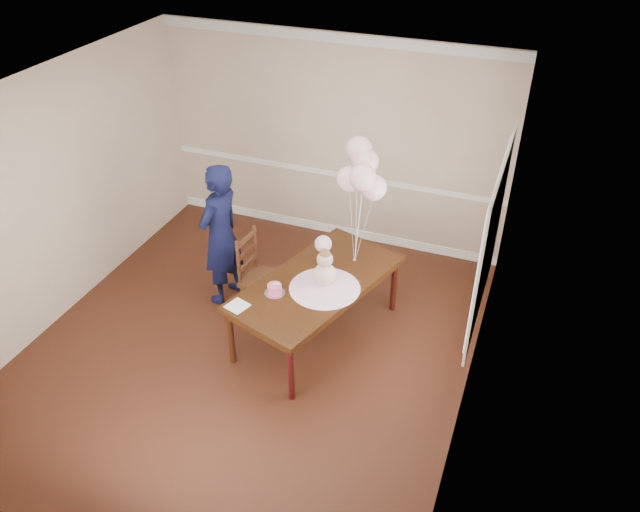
% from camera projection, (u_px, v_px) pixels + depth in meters
% --- Properties ---
extents(floor, '(4.50, 5.00, 0.00)m').
position_uv_depth(floor, '(251.00, 346.00, 6.68)').
color(floor, black).
rests_on(floor, ground).
extents(ceiling, '(4.50, 5.00, 0.02)m').
position_uv_depth(ceiling, '(231.00, 104.00, 5.17)').
color(ceiling, white).
rests_on(ceiling, wall_back).
extents(wall_back, '(4.50, 0.02, 2.70)m').
position_uv_depth(wall_back, '(332.00, 141.00, 7.86)').
color(wall_back, tan).
rests_on(wall_back, floor).
extents(wall_front, '(4.50, 0.02, 2.70)m').
position_uv_depth(wall_front, '(65.00, 437.00, 3.99)').
color(wall_front, tan).
rests_on(wall_front, floor).
extents(wall_left, '(0.02, 5.00, 2.70)m').
position_uv_depth(wall_left, '(51.00, 200.00, 6.59)').
color(wall_left, tan).
rests_on(wall_left, floor).
extents(wall_right, '(0.02, 5.00, 2.70)m').
position_uv_depth(wall_right, '(481.00, 292.00, 5.26)').
color(wall_right, tan).
rests_on(wall_right, floor).
extents(chair_rail_trim, '(4.50, 0.02, 0.07)m').
position_uv_depth(chair_rail_trim, '(331.00, 173.00, 8.11)').
color(chair_rail_trim, white).
rests_on(chair_rail_trim, wall_back).
extents(crown_molding, '(4.50, 0.02, 0.12)m').
position_uv_depth(crown_molding, '(333.00, 37.00, 7.14)').
color(crown_molding, silver).
rests_on(crown_molding, wall_back).
extents(baseboard_trim, '(4.50, 0.02, 0.12)m').
position_uv_depth(baseboard_trim, '(330.00, 228.00, 8.58)').
color(baseboard_trim, white).
rests_on(baseboard_trim, floor).
extents(window_frame, '(0.02, 1.66, 1.56)m').
position_uv_depth(window_frame, '(490.00, 241.00, 5.54)').
color(window_frame, silver).
rests_on(window_frame, wall_right).
extents(window_blinds, '(0.01, 1.50, 1.40)m').
position_uv_depth(window_blinds, '(488.00, 241.00, 5.55)').
color(window_blinds, white).
rests_on(window_blinds, wall_right).
extents(dining_table_top, '(1.51, 2.13, 0.05)m').
position_uv_depth(dining_table_top, '(317.00, 282.00, 6.47)').
color(dining_table_top, black).
rests_on(dining_table_top, table_leg_fl).
extents(table_apron, '(1.39, 2.01, 0.10)m').
position_uv_depth(table_apron, '(317.00, 288.00, 6.51)').
color(table_apron, black).
rests_on(table_apron, table_leg_fl).
extents(table_leg_fl, '(0.08, 0.08, 0.67)m').
position_uv_depth(table_leg_fl, '(231.00, 337.00, 6.31)').
color(table_leg_fl, black).
rests_on(table_leg_fl, floor).
extents(table_leg_fr, '(0.08, 0.08, 0.67)m').
position_uv_depth(table_leg_fr, '(291.00, 372.00, 5.89)').
color(table_leg_fr, black).
rests_on(table_leg_fr, floor).
extents(table_leg_bl, '(0.08, 0.08, 0.67)m').
position_uv_depth(table_leg_bl, '(337.00, 260.00, 7.45)').
color(table_leg_bl, black).
rests_on(table_leg_bl, floor).
extents(table_leg_br, '(0.08, 0.08, 0.67)m').
position_uv_depth(table_leg_br, '(394.00, 285.00, 7.03)').
color(table_leg_br, black).
rests_on(table_leg_br, floor).
extents(baby_skirt, '(0.92, 0.92, 0.10)m').
position_uv_depth(baby_skirt, '(325.00, 284.00, 6.32)').
color(baby_skirt, '#FFBBDA').
rests_on(baby_skirt, dining_table_top).
extents(baby_torso, '(0.23, 0.23, 0.23)m').
position_uv_depth(baby_torso, '(325.00, 274.00, 6.25)').
color(baby_torso, '#FFA1BE').
rests_on(baby_torso, baby_skirt).
extents(baby_head, '(0.16, 0.16, 0.16)m').
position_uv_depth(baby_head, '(325.00, 259.00, 6.15)').
color(baby_head, '#D4A192').
rests_on(baby_head, baby_torso).
extents(baby_hair, '(0.12, 0.12, 0.12)m').
position_uv_depth(baby_hair, '(325.00, 254.00, 6.12)').
color(baby_hair, brown).
rests_on(baby_hair, baby_head).
extents(cake_platter, '(0.27, 0.27, 0.01)m').
position_uv_depth(cake_platter, '(275.00, 293.00, 6.27)').
color(cake_platter, '#B9B9BD').
rests_on(cake_platter, dining_table_top).
extents(birthday_cake, '(0.18, 0.18, 0.10)m').
position_uv_depth(birthday_cake, '(275.00, 289.00, 6.24)').
color(birthday_cake, '#EE4B7E').
rests_on(birthday_cake, cake_platter).
extents(cake_flower_a, '(0.03, 0.03, 0.03)m').
position_uv_depth(cake_flower_a, '(274.00, 284.00, 6.21)').
color(cake_flower_a, white).
rests_on(cake_flower_a, birthday_cake).
extents(cake_flower_b, '(0.03, 0.03, 0.03)m').
position_uv_depth(cake_flower_b, '(278.00, 284.00, 6.20)').
color(cake_flower_b, white).
rests_on(cake_flower_b, birthday_cake).
extents(rose_vase_near, '(0.12, 0.12, 0.15)m').
position_uv_depth(rose_vase_near, '(323.00, 257.00, 6.67)').
color(rose_vase_near, white).
rests_on(rose_vase_near, dining_table_top).
extents(roses_near, '(0.18, 0.18, 0.18)m').
position_uv_depth(roses_near, '(323.00, 244.00, 6.57)').
color(roses_near, beige).
rests_on(roses_near, rose_vase_near).
extents(napkin, '(0.24, 0.24, 0.01)m').
position_uv_depth(napkin, '(237.00, 306.00, 6.10)').
color(napkin, white).
rests_on(napkin, dining_table_top).
extents(balloon_weight, '(0.05, 0.05, 0.02)m').
position_uv_depth(balloon_weight, '(354.00, 261.00, 6.74)').
color(balloon_weight, silver).
rests_on(balloon_weight, dining_table_top).
extents(balloon_a, '(0.27, 0.27, 0.27)m').
position_uv_depth(balloon_a, '(350.00, 179.00, 6.26)').
color(balloon_a, '#FEB4C4').
rests_on(balloon_a, balloon_ribbon_a).
extents(balloon_b, '(0.27, 0.27, 0.27)m').
position_uv_depth(balloon_b, '(363.00, 178.00, 6.07)').
color(balloon_b, '#FFB4C7').
rests_on(balloon_b, balloon_ribbon_b).
extents(balloon_c, '(0.27, 0.27, 0.27)m').
position_uv_depth(balloon_c, '(365.00, 161.00, 6.15)').
color(balloon_c, '#E09EAD').
rests_on(balloon_c, balloon_ribbon_c).
extents(balloon_d, '(0.27, 0.27, 0.27)m').
position_uv_depth(balloon_d, '(359.00, 149.00, 6.16)').
color(balloon_d, '#DB9BAB').
rests_on(balloon_d, balloon_ribbon_d).
extents(balloon_e, '(0.27, 0.27, 0.27)m').
position_uv_depth(balloon_e, '(373.00, 188.00, 6.21)').
color(balloon_e, '#FFB4D5').
rests_on(balloon_e, balloon_ribbon_e).
extents(balloon_ribbon_a, '(0.09, 0.03, 0.80)m').
position_uv_depth(balloon_ribbon_a, '(352.00, 227.00, 6.54)').
color(balloon_ribbon_a, white).
rests_on(balloon_ribbon_a, balloon_weight).
extents(balloon_ribbon_b, '(0.08, 0.08, 0.90)m').
position_uv_depth(balloon_ribbon_b, '(358.00, 227.00, 6.45)').
color(balloon_ribbon_b, white).
rests_on(balloon_ribbon_b, balloon_weight).
extents(balloon_ribbon_c, '(0.05, 0.08, 1.00)m').
position_uv_depth(balloon_ribbon_c, '(359.00, 219.00, 6.49)').
color(balloon_ribbon_c, white).
rests_on(balloon_ribbon_c, balloon_weight).
extents(balloon_ribbon_d, '(0.05, 0.12, 1.09)m').
position_uv_depth(balloon_ribbon_d, '(356.00, 213.00, 6.49)').
color(balloon_ribbon_d, white).
rests_on(balloon_ribbon_d, balloon_weight).
extents(balloon_ribbon_e, '(0.15, 0.03, 0.75)m').
position_uv_depth(balloon_ribbon_e, '(363.00, 231.00, 6.51)').
color(balloon_ribbon_e, silver).
rests_on(balloon_ribbon_e, balloon_weight).
extents(dining_chair_seat, '(0.47, 0.47, 0.05)m').
position_uv_depth(dining_chair_seat, '(264.00, 280.00, 6.93)').
color(dining_chair_seat, '#3D2010').
rests_on(dining_chair_seat, chair_leg_fl).
extents(chair_leg_fl, '(0.04, 0.04, 0.42)m').
position_uv_depth(chair_leg_fl, '(243.00, 301.00, 6.99)').
color(chair_leg_fl, '#3C2210').
rests_on(chair_leg_fl, floor).
extents(chair_leg_fr, '(0.04, 0.04, 0.42)m').
position_uv_depth(chair_leg_fr, '(271.00, 310.00, 6.86)').
color(chair_leg_fr, '#34140E').
rests_on(chair_leg_fr, floor).
extents(chair_leg_bl, '(0.04, 0.04, 0.42)m').
position_uv_depth(chair_leg_bl, '(259.00, 284.00, 7.25)').
color(chair_leg_bl, '#39210F').
rests_on(chair_leg_bl, floor).
extents(chair_leg_br, '(0.04, 0.04, 0.42)m').
position_uv_depth(chair_leg_br, '(286.00, 292.00, 7.13)').
color(chair_leg_br, '#341A0E').
rests_on(chair_leg_br, floor).
extents(chair_back_post_l, '(0.04, 0.04, 0.55)m').
position_uv_depth(chair_back_post_l, '(238.00, 263.00, 6.71)').
color(chair_back_post_l, '#36190E').
rests_on(chair_back_post_l, dining_chair_seat).
extents(chair_back_post_r, '(0.04, 0.04, 0.55)m').
position_uv_depth(chair_back_post_r, '(255.00, 247.00, 6.97)').
color(chair_back_post_r, '#391E0F').
rests_on(chair_back_post_r, dining_chair_seat).
extents(chair_slat_low, '(0.06, 0.40, 0.05)m').
position_uv_depth(chair_slat_low, '(248.00, 263.00, 6.91)').
color(chair_slat_low, '#3D1F10').
rests_on(chair_slat_low, dining_chair_seat).
extents(chair_slat_mid, '(0.06, 0.40, 0.05)m').
position_uv_depth(chair_slat_mid, '(247.00, 252.00, 6.82)').
color(chair_slat_mid, '#35160E').
rests_on(chair_slat_mid, dining_chair_seat).
extents(chair_slat_top, '(0.06, 0.40, 0.05)m').
position_uv_depth(chair_slat_top, '(246.00, 239.00, 6.73)').
color(chair_slat_top, '#3D2210').
rests_on(chair_slat_top, dining_chair_seat).
extents(woman, '(0.50, 0.68, 1.70)m').
position_uv_depth(woman, '(221.00, 235.00, 6.95)').
color(woman, black).
rests_on(woman, floor).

